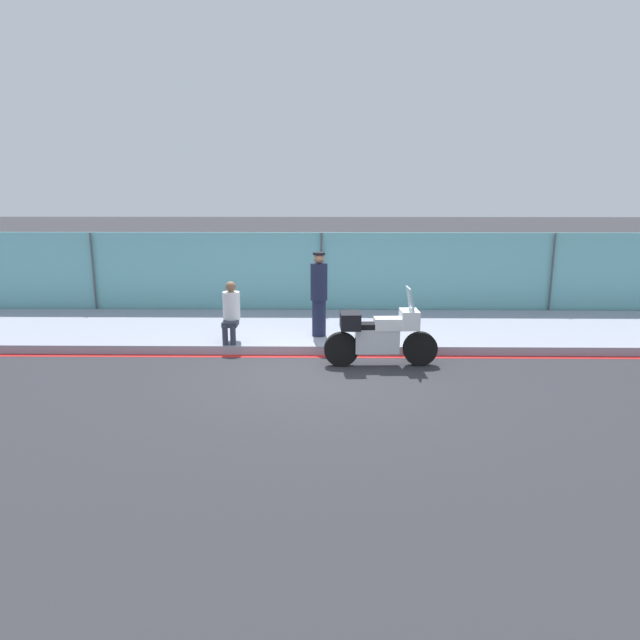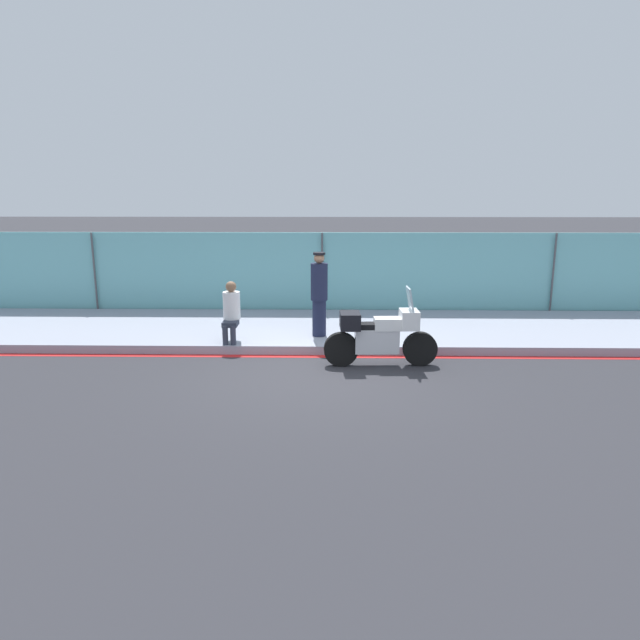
{
  "view_description": "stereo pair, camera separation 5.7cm",
  "coord_description": "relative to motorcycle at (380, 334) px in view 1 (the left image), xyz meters",
  "views": [
    {
      "loc": [
        0.17,
        -9.61,
        3.18
      ],
      "look_at": [
        0.02,
        1.16,
        0.71
      ],
      "focal_mm": 32.0,
      "sensor_mm": 36.0,
      "label": 1
    },
    {
      "loc": [
        0.23,
        -9.61,
        3.18
      ],
      "look_at": [
        0.02,
        1.16,
        0.71
      ],
      "focal_mm": 32.0,
      "sensor_mm": 36.0,
      "label": 2
    }
  ],
  "objects": [
    {
      "name": "sidewalk",
      "position": [
        -1.13,
        2.42,
        -0.5
      ],
      "size": [
        43.12,
        3.54,
        0.18
      ],
      "color": "#8E93A3",
      "rests_on": "ground_plane"
    },
    {
      "name": "storefront_fence",
      "position": [
        -1.13,
        4.28,
        0.48
      ],
      "size": [
        40.96,
        0.17,
        2.14
      ],
      "color": "#6BB2B7",
      "rests_on": "ground_plane"
    },
    {
      "name": "officer_standing",
      "position": [
        -1.14,
        1.52,
        0.49
      ],
      "size": [
        0.35,
        0.35,
        1.75
      ],
      "color": "#191E38",
      "rests_on": "sidewalk"
    },
    {
      "name": "ground_plane",
      "position": [
        -1.13,
        -0.51,
        -0.59
      ],
      "size": [
        120.0,
        120.0,
        0.0
      ],
      "primitive_type": "plane",
      "color": "#2D2D33"
    },
    {
      "name": "curb_paint_stripe",
      "position": [
        -1.13,
        0.56,
        -0.59
      ],
      "size": [
        43.12,
        0.18,
        0.01
      ],
      "color": "red",
      "rests_on": "ground_plane"
    },
    {
      "name": "motorcycle",
      "position": [
        0.0,
        0.0,
        0.0
      ],
      "size": [
        2.09,
        0.54,
        1.47
      ],
      "rotation": [
        0.0,
        0.0,
        0.04
      ],
      "color": "black",
      "rests_on": "ground_plane"
    },
    {
      "name": "person_seated_on_curb",
      "position": [
        -2.91,
        1.08,
        0.25
      ],
      "size": [
        0.35,
        0.62,
        1.21
      ],
      "color": "#2D3342",
      "rests_on": "sidewalk"
    }
  ]
}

